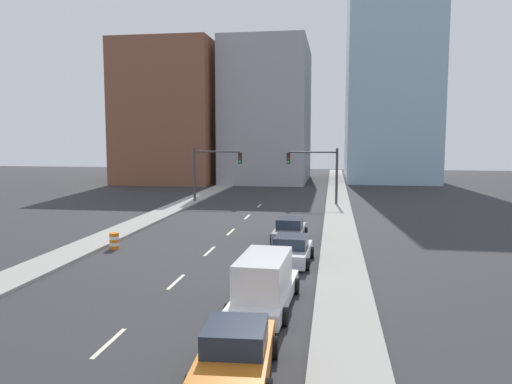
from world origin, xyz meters
TOP-DOWN VIEW (x-y plane):
  - sidewalk_left at (-7.56, 47.77)m, footprint 2.34×95.54m
  - sidewalk_right at (7.56, 47.77)m, footprint 2.34×95.54m
  - lane_stripe_at_8m at (0.00, 8.17)m, footprint 0.16×2.40m
  - lane_stripe_at_15m at (0.00, 15.09)m, footprint 0.16×2.40m
  - lane_stripe_at_21m at (0.00, 21.38)m, footprint 0.16×2.40m
  - lane_stripe_at_27m at (0.00, 27.39)m, footprint 0.16×2.40m
  - lane_stripe_at_34m at (0.00, 34.18)m, footprint 0.16×2.40m
  - lane_stripe_at_41m at (0.00, 41.22)m, footprint 0.16×2.40m
  - building_brick_left at (-16.82, 66.38)m, footprint 14.00×16.00m
  - building_office_center at (-2.88, 70.38)m, footprint 12.00×20.00m
  - building_glass_right at (15.45, 74.38)m, footprint 13.00×20.00m
  - traffic_signal_left at (-5.31, 42.49)m, footprint 4.99×0.35m
  - traffic_signal_right at (5.84, 42.49)m, footprint 4.99×0.35m
  - traffic_barrel at (-5.75, 21.13)m, footprint 0.56×0.56m
  - sedan_orange at (4.47, 6.47)m, footprint 2.35×4.38m
  - box_truck_white at (4.47, 12.19)m, footprint 2.42×6.01m
  - sedan_silver at (4.91, 19.35)m, footprint 2.30×4.37m
  - sedan_gray at (4.34, 25.05)m, footprint 2.13×4.59m

SIDE VIEW (x-z plane):
  - lane_stripe_at_8m at x=0.00m, z-range 0.00..0.01m
  - lane_stripe_at_15m at x=0.00m, z-range 0.00..0.01m
  - lane_stripe_at_21m at x=0.00m, z-range 0.00..0.01m
  - lane_stripe_at_27m at x=0.00m, z-range 0.00..0.01m
  - lane_stripe_at_34m at x=0.00m, z-range 0.00..0.01m
  - lane_stripe_at_41m at x=0.00m, z-range 0.00..0.01m
  - sidewalk_left at x=-7.56m, z-range 0.00..0.15m
  - sidewalk_right at x=7.56m, z-range 0.00..0.15m
  - traffic_barrel at x=-5.75m, z-range 0.00..0.95m
  - sedan_silver at x=4.91m, z-range -0.07..1.38m
  - sedan_gray at x=4.34m, z-range -0.06..1.40m
  - sedan_orange at x=4.47m, z-range -0.07..1.46m
  - box_truck_white at x=4.47m, z-range -0.06..2.04m
  - traffic_signal_left at x=-5.31m, z-range 0.90..6.48m
  - traffic_signal_right at x=5.84m, z-range 0.90..6.48m
  - building_brick_left at x=-16.82m, z-range 0.00..20.22m
  - building_office_center at x=-2.88m, z-range 0.00..20.49m
  - building_glass_right at x=15.45m, z-range 0.00..36.25m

